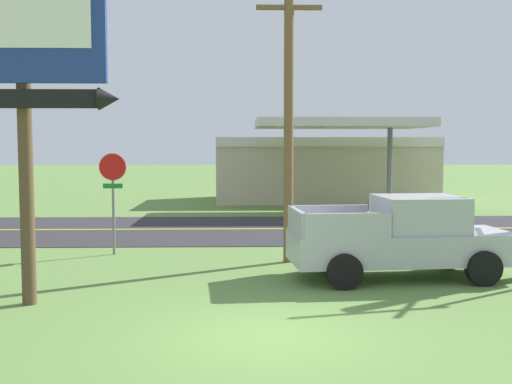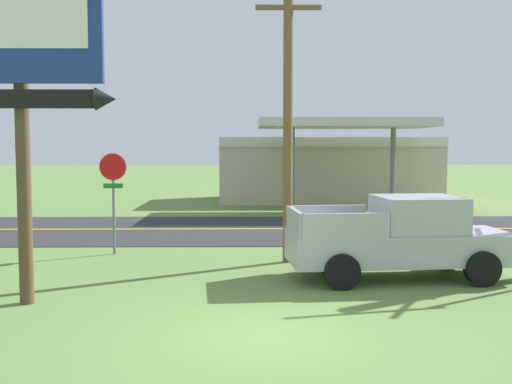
% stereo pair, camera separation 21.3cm
% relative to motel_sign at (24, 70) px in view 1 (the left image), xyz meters
% --- Properties ---
extents(ground_plane, '(180.00, 180.00, 0.00)m').
position_rel_motel_sign_xyz_m(ground_plane, '(4.61, -2.11, -4.62)').
color(ground_plane, '#5B7F3D').
extents(road_asphalt, '(140.00, 8.00, 0.02)m').
position_rel_motel_sign_xyz_m(road_asphalt, '(4.61, 10.89, -4.61)').
color(road_asphalt, '#2B2B2D').
rests_on(road_asphalt, ground).
extents(road_centre_line, '(126.00, 0.20, 0.01)m').
position_rel_motel_sign_xyz_m(road_centre_line, '(4.61, 10.89, -4.59)').
color(road_centre_line, gold).
rests_on(road_centre_line, road_asphalt).
extents(motel_sign, '(3.55, 0.54, 6.58)m').
position_rel_motel_sign_xyz_m(motel_sign, '(0.00, 0.00, 0.00)').
color(motel_sign, brown).
rests_on(motel_sign, ground).
extents(stop_sign, '(0.80, 0.08, 2.95)m').
position_rel_motel_sign_xyz_m(stop_sign, '(0.48, 5.68, -2.59)').
color(stop_sign, slate).
rests_on(stop_sign, ground).
extents(utility_pole, '(1.94, 0.26, 8.10)m').
position_rel_motel_sign_xyz_m(utility_pole, '(5.45, 4.43, -0.27)').
color(utility_pole, brown).
rests_on(utility_pole, ground).
extents(gas_station, '(12.00, 11.50, 4.40)m').
position_rel_motel_sign_xyz_m(gas_station, '(8.88, 22.65, -2.67)').
color(gas_station, beige).
rests_on(gas_station, ground).
extents(pickup_silver_parked_on_lawn, '(5.35, 2.57, 1.96)m').
position_rel_motel_sign_xyz_m(pickup_silver_parked_on_lawn, '(8.02, 2.34, -3.65)').
color(pickup_silver_parked_on_lawn, '#A8AAAF').
rests_on(pickup_silver_parked_on_lawn, ground).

